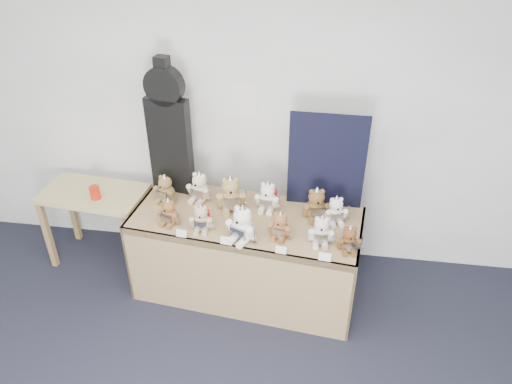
# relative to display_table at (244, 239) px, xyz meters

# --- Properties ---
(room_shell) EXTENTS (6.00, 6.00, 6.00)m
(room_shell) POSITION_rel_display_table_xyz_m (-0.09, 0.67, 0.91)
(room_shell) COLOR white
(room_shell) RESTS_ON floor
(display_table) EXTENTS (1.91, 0.96, 0.76)m
(display_table) POSITION_rel_display_table_xyz_m (0.00, 0.00, 0.00)
(display_table) COLOR #93744A
(display_table) RESTS_ON floor
(side_table) EXTENTS (0.93, 0.57, 0.74)m
(side_table) POSITION_rel_display_table_xyz_m (-1.38, 0.29, 0.01)
(side_table) COLOR tan
(side_table) RESTS_ON floor
(guitar_case) EXTENTS (0.37, 0.17, 1.17)m
(guitar_case) POSITION_rel_display_table_xyz_m (-0.67, 0.41, 0.74)
(guitar_case) COLOR black
(guitar_case) RESTS_ON display_table
(navy_board) EXTENTS (0.61, 0.03, 0.81)m
(navy_board) POSITION_rel_display_table_xyz_m (0.61, 0.35, 0.57)
(navy_board) COLOR black
(navy_board) RESTS_ON display_table
(red_cup) EXTENTS (0.09, 0.09, 0.11)m
(red_cup) POSITION_rel_display_table_xyz_m (-1.31, 0.20, 0.20)
(red_cup) COLOR red
(red_cup) RESTS_ON side_table
(teddy_front_far_left) EXTENTS (0.20, 0.18, 0.24)m
(teddy_front_far_left) POSITION_rel_display_table_xyz_m (-0.57, -0.08, 0.26)
(teddy_front_far_left) COLOR brown
(teddy_front_far_left) RESTS_ON display_table
(teddy_front_left) EXTENTS (0.20, 0.17, 0.25)m
(teddy_front_left) POSITION_rel_display_table_xyz_m (-0.31, -0.12, 0.26)
(teddy_front_left) COLOR tan
(teddy_front_left) RESTS_ON display_table
(teddy_front_centre) EXTENTS (0.26, 0.25, 0.32)m
(teddy_front_centre) POSITION_rel_display_table_xyz_m (0.02, -0.20, 0.29)
(teddy_front_centre) COLOR white
(teddy_front_centre) RESTS_ON display_table
(teddy_front_right) EXTENTS (0.20, 0.18, 0.25)m
(teddy_front_right) POSITION_rel_display_table_xyz_m (0.30, -0.13, 0.26)
(teddy_front_right) COLOR brown
(teddy_front_right) RESTS_ON display_table
(teddy_front_far_right) EXTENTS (0.21, 0.17, 0.26)m
(teddy_front_far_right) POSITION_rel_display_table_xyz_m (0.61, -0.16, 0.27)
(teddy_front_far_right) COLOR silver
(teddy_front_far_right) RESTS_ON display_table
(teddy_front_end) EXTENTS (0.19, 0.16, 0.23)m
(teddy_front_end) POSITION_rel_display_table_xyz_m (0.81, -0.22, 0.26)
(teddy_front_end) COLOR brown
(teddy_front_end) RESTS_ON display_table
(teddy_back_left) EXTENTS (0.23, 0.22, 0.29)m
(teddy_back_left) POSITION_rel_display_table_xyz_m (-0.42, 0.28, 0.28)
(teddy_back_left) COLOR beige
(teddy_back_left) RESTS_ON display_table
(teddy_back_centre_left) EXTENTS (0.28, 0.24, 0.33)m
(teddy_back_centre_left) POSITION_rel_display_table_xyz_m (-0.13, 0.18, 0.30)
(teddy_back_centre_left) COLOR #A18650
(teddy_back_centre_left) RESTS_ON display_table
(teddy_back_centre_right) EXTENTS (0.22, 0.19, 0.27)m
(teddy_back_centre_right) POSITION_rel_display_table_xyz_m (0.16, 0.22, 0.27)
(teddy_back_centre_right) COLOR white
(teddy_back_centre_right) RESTS_ON display_table
(teddy_back_right) EXTENTS (0.25, 0.22, 0.30)m
(teddy_back_right) POSITION_rel_display_table_xyz_m (0.55, 0.15, 0.28)
(teddy_back_right) COLOR brown
(teddy_back_right) RESTS_ON display_table
(teddy_back_end) EXTENTS (0.21, 0.19, 0.25)m
(teddy_back_end) POSITION_rel_display_table_xyz_m (0.71, 0.12, 0.26)
(teddy_back_end) COLOR white
(teddy_back_end) RESTS_ON display_table
(teddy_back_far_left) EXTENTS (0.21, 0.20, 0.26)m
(teddy_back_far_left) POSITION_rel_display_table_xyz_m (-0.69, 0.22, 0.27)
(teddy_back_far_left) COLOR olive
(teddy_back_far_left) RESTS_ON display_table
(entry_card_a) EXTENTS (0.09, 0.03, 0.06)m
(entry_card_a) POSITION_rel_display_table_xyz_m (-0.43, -0.24, 0.20)
(entry_card_a) COLOR silver
(entry_card_a) RESTS_ON display_table
(entry_card_b) EXTENTS (0.09, 0.03, 0.06)m
(entry_card_b) POSITION_rel_display_table_xyz_m (-0.08, -0.28, 0.20)
(entry_card_b) COLOR silver
(entry_card_b) RESTS_ON display_table
(entry_card_c) EXTENTS (0.08, 0.03, 0.06)m
(entry_card_c) POSITION_rel_display_table_xyz_m (0.33, -0.33, 0.19)
(entry_card_c) COLOR silver
(entry_card_c) RESTS_ON display_table
(entry_card_d) EXTENTS (0.09, 0.03, 0.06)m
(entry_card_d) POSITION_rel_display_table_xyz_m (0.64, -0.36, 0.20)
(entry_card_d) COLOR silver
(entry_card_d) RESTS_ON display_table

